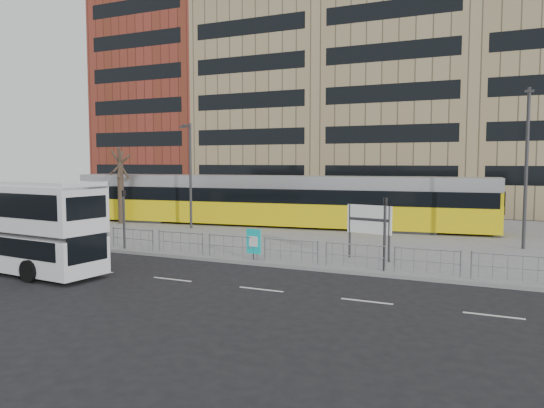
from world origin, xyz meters
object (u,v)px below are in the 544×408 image
at_px(station_sign, 369,222).
at_px(bare_tree, 120,146).
at_px(pedestrian, 105,221).
at_px(lamp_post_east, 527,162).
at_px(traffic_light_east, 385,224).
at_px(tram, 271,201).
at_px(ad_panel, 254,242).
at_px(lamp_post_west, 190,171).
at_px(traffic_light_west, 124,211).
at_px(double_decker_bus, 9,222).

height_order(station_sign, bare_tree, bare_tree).
distance_m(pedestrian, lamp_post_east, 24.21).
relative_size(station_sign, traffic_light_east, 0.83).
xyz_separation_m(traffic_light_east, lamp_post_east, (5.38, 8.71, 2.61)).
height_order(tram, lamp_post_east, lamp_post_east).
height_order(station_sign, ad_panel, station_sign).
distance_m(ad_panel, lamp_post_west, 13.09).
bearing_deg(lamp_post_west, station_sign, -24.20).
bearing_deg(lamp_post_east, pedestrian, -165.94).
distance_m(ad_panel, traffic_light_west, 7.75).
xyz_separation_m(lamp_post_west, lamp_post_east, (20.81, 0.07, 0.62)).
relative_size(double_decker_bus, lamp_post_east, 1.19).
bearing_deg(traffic_light_west, lamp_post_west, 98.37).
distance_m(station_sign, lamp_post_east, 9.66).
distance_m(double_decker_bus, ad_panel, 10.81).
xyz_separation_m(double_decker_bus, ad_panel, (8.99, 5.90, -1.13)).
xyz_separation_m(pedestrian, lamp_post_west, (2.42, 5.74, 2.99)).
height_order(station_sign, pedestrian, station_sign).
relative_size(traffic_light_east, bare_tree, 0.41).
bearing_deg(lamp_post_east, ad_panel, -142.78).
bearing_deg(pedestrian, bare_tree, 20.57).
relative_size(ad_panel, lamp_post_east, 0.17).
bearing_deg(station_sign, tram, 145.52).
bearing_deg(bare_tree, tram, 17.20).
distance_m(pedestrian, traffic_light_east, 18.10).
relative_size(pedestrian, traffic_light_east, 0.63).
height_order(double_decker_bus, bare_tree, bare_tree).
relative_size(traffic_light_east, lamp_post_west, 0.43).
bearing_deg(ad_panel, tram, 118.91).
height_order(double_decker_bus, traffic_light_west, double_decker_bus).
relative_size(traffic_light_east, lamp_post_east, 0.37).
relative_size(tram, lamp_post_west, 4.25).
xyz_separation_m(station_sign, traffic_light_east, (1.25, -2.26, 0.19)).
bearing_deg(lamp_post_east, traffic_light_west, -155.47).
distance_m(tram, traffic_light_east, 16.42).
bearing_deg(bare_tree, traffic_light_east, -22.25).
distance_m(ad_panel, traffic_light_east, 6.25).
height_order(tram, station_sign, tram).
bearing_deg(pedestrian, tram, -48.66).
bearing_deg(tram, pedestrian, -132.78).
distance_m(pedestrian, bare_tree, 8.56).
xyz_separation_m(ad_panel, lamp_post_east, (11.52, 8.75, 3.74)).
height_order(lamp_post_west, bare_tree, bare_tree).
xyz_separation_m(ad_panel, traffic_light_east, (6.14, 0.05, 1.13)).
xyz_separation_m(tram, traffic_light_west, (-2.82, -12.25, 0.17)).
bearing_deg(traffic_light_east, traffic_light_west, -175.66).
height_order(double_decker_bus, pedestrian, double_decker_bus).
xyz_separation_m(ad_panel, pedestrian, (-11.70, 2.94, 0.13)).
bearing_deg(tram, ad_panel, -74.83).
distance_m(double_decker_bus, traffic_light_east, 16.26).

